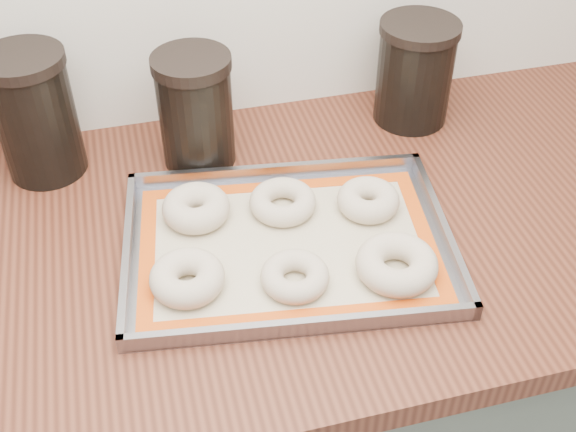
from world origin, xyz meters
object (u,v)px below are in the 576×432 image
object	(u,v)px
bagel_front_left	(187,278)
bagel_front_mid	(295,276)
canister_right	(415,72)
baking_tray	(288,244)
bagel_back_mid	(283,202)
canister_mid	(196,110)
canister_left	(35,114)
bagel_back_right	(368,200)
bagel_front_right	(397,264)
bagel_back_left	(196,208)

from	to	relation	value
bagel_front_left	bagel_front_mid	size ratio (longest dim) A/B	1.09
canister_right	baking_tray	bearing A→B (deg)	-137.25
bagel_back_mid	canister_mid	xyz separation A→B (m)	(-0.10, 0.16, 0.07)
canister_left	canister_right	xyz separation A→B (m)	(0.62, -0.01, -0.01)
bagel_back_mid	bagel_back_right	xyz separation A→B (m)	(0.12, -0.03, 0.00)
bagel_front_mid	bagel_front_right	bearing A→B (deg)	-6.65
bagel_back_left	bagel_back_mid	xyz separation A→B (m)	(0.13, -0.01, -0.00)
bagel_front_right	canister_right	distance (m)	0.40
baking_tray	canister_mid	distance (m)	0.27
bagel_back_mid	canister_right	size ratio (longest dim) A/B	0.55
bagel_front_mid	bagel_back_left	xyz separation A→B (m)	(-0.11, 0.17, 0.00)
bagel_back_mid	bagel_back_right	world-z (taller)	bagel_back_right
bagel_back_left	bagel_front_mid	bearing A→B (deg)	-57.60
baking_tray	bagel_back_right	distance (m)	0.14
baking_tray	canister_mid	xyz separation A→B (m)	(-0.09, 0.24, 0.09)
baking_tray	canister_left	size ratio (longest dim) A/B	2.44
bagel_back_right	canister_left	bearing A→B (deg)	153.45
bagel_back_left	bagel_back_right	xyz separation A→B (m)	(0.25, -0.04, -0.00)
canister_mid	bagel_back_right	bearing A→B (deg)	-41.16
bagel_front_left	canister_right	distance (m)	0.55
bagel_back_left	canister_left	distance (m)	0.29
bagel_front_right	bagel_back_left	world-z (taller)	bagel_back_left
bagel_back_left	bagel_back_right	world-z (taller)	bagel_back_left
bagel_front_left	bagel_back_right	xyz separation A→B (m)	(0.29, 0.09, -0.00)
bagel_front_left	canister_left	xyz separation A→B (m)	(-0.18, 0.32, 0.08)
bagel_back_mid	canister_left	size ratio (longest dim) A/B	0.49
canister_mid	bagel_front_left	bearing A→B (deg)	-102.37
baking_tray	bagel_back_mid	world-z (taller)	bagel_back_mid
bagel_front_mid	bagel_front_right	size ratio (longest dim) A/B	0.83
bagel_front_mid	canister_left	world-z (taller)	canister_left
bagel_back_left	bagel_front_right	bearing A→B (deg)	-36.88
bagel_front_mid	bagel_front_left	bearing A→B (deg)	167.90
bagel_back_mid	canister_left	bearing A→B (deg)	149.30
bagel_front_left	bagel_back_mid	bearing A→B (deg)	37.14
bagel_back_left	canister_left	size ratio (longest dim) A/B	0.49
bagel_front_left	canister_left	distance (m)	0.38
bagel_front_left	bagel_front_mid	xyz separation A→B (m)	(0.14, -0.03, -0.00)
canister_mid	canister_right	bearing A→B (deg)	4.53
baking_tray	bagel_front_left	distance (m)	0.16
canister_right	bagel_front_left	bearing A→B (deg)	-144.39
canister_left	bagel_front_right	bearing A→B (deg)	-39.08
bagel_front_mid	bagel_back_left	distance (m)	0.20
canister_mid	canister_left	bearing A→B (deg)	171.27
canister_mid	baking_tray	bearing A→B (deg)	-70.12
bagel_front_right	bagel_back_right	distance (m)	0.14
bagel_back_mid	bagel_back_right	size ratio (longest dim) A/B	1.07
baking_tray	bagel_front_right	bearing A→B (deg)	-35.89
bagel_front_right	bagel_back_mid	bearing A→B (deg)	124.57
canister_left	baking_tray	bearing A→B (deg)	-40.25
canister_left	canister_mid	xyz separation A→B (m)	(0.24, -0.04, -0.01)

